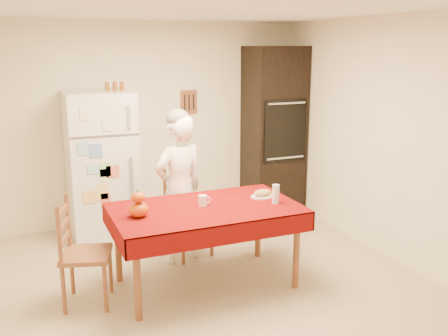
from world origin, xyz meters
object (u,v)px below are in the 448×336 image
seated_woman (179,189)px  refrigerator (102,165)px  wine_glass (276,194)px  bread_plate (263,197)px  dining_table (206,214)px  chair_left (78,249)px  oven_cabinet (274,131)px  coffee_mug (203,201)px  chair_far (185,208)px  pumpkin_lower (139,210)px

seated_woman → refrigerator: bearing=-74.7°
wine_glass → bread_plate: size_ratio=0.73×
seated_woman → wine_glass: 1.04m
dining_table → chair_left: (-1.13, 0.08, -0.18)m
chair_left → wine_glass: (1.78, -0.22, 0.34)m
oven_cabinet → seated_woman: bearing=-146.9°
dining_table → coffee_mug: size_ratio=17.00×
chair_left → seated_woman: bearing=-46.2°
refrigerator → dining_table: refrigerator is taller
seated_woman → bread_plate: (0.66, -0.57, 0.00)m
chair_far → oven_cabinet: bearing=17.3°
dining_table → wine_glass: bearing=-12.3°
oven_cabinet → wine_glass: bearing=-117.8°
pumpkin_lower → bread_plate: pumpkin_lower is taller
bread_plate → oven_cabinet: bearing=58.6°
wine_glass → coffee_mug: bearing=164.6°
oven_cabinet → chair_left: (-2.77, -1.64, -0.59)m
pumpkin_lower → oven_cabinet: bearing=37.8°
chair_far → seated_woman: seated_woman is taller
chair_left → pumpkin_lower: (0.51, -0.11, 0.32)m
dining_table → seated_woman: (-0.04, 0.63, 0.07)m
chair_left → coffee_mug: chair_left is taller
oven_cabinet → chair_left: 3.27m
refrigerator → dining_table: bearing=-69.0°
pumpkin_lower → wine_glass: bearing=-5.1°
seated_woman → wine_glass: (0.69, -0.77, 0.08)m
refrigerator → bread_plate: size_ratio=7.08×
oven_cabinet → coffee_mug: (-1.65, -1.69, -0.29)m
refrigerator → dining_table: 1.81m
refrigerator → seated_woman: bearing=-60.2°
oven_cabinet → refrigerator: bearing=-178.8°
chair_far → coffee_mug: bearing=-109.6°
dining_table → wine_glass: size_ratio=9.66×
dining_table → chair_left: chair_left is taller
coffee_mug → bread_plate: bearing=2.0°
dining_table → seated_woman: size_ratio=1.11×
seated_woman → coffee_mug: bearing=78.7°
refrigerator → chair_left: bearing=-107.0°
oven_cabinet → chair_far: bearing=-148.7°
chair_far → bread_plate: chair_far is taller
chair_far → seated_woman: bearing=-140.7°
oven_cabinet → wine_glass: 2.13m
chair_left → bread_plate: bearing=-73.5°
seated_woman → wine_glass: size_ratio=8.71×
oven_cabinet → coffee_mug: 2.37m
chair_left → coffee_mug: size_ratio=9.50×
oven_cabinet → chair_far: size_ratio=2.32×
chair_left → pumpkin_lower: bearing=-85.2°
oven_cabinet → dining_table: bearing=-133.4°
chair_far → bread_plate: size_ratio=3.96×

